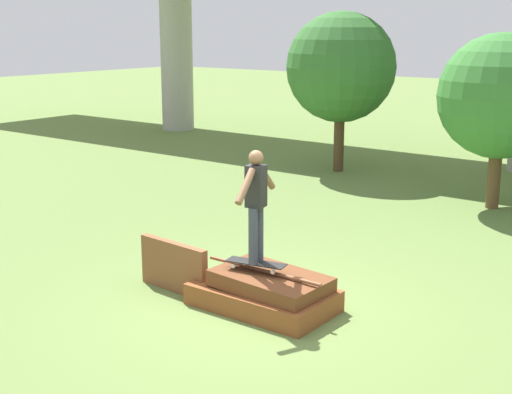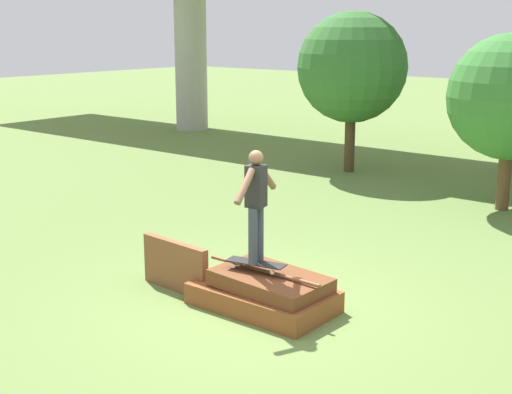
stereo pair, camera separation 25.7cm
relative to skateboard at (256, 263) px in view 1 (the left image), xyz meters
name	(u,v)px [view 1 (the left image)]	position (x,y,z in m)	size (l,w,h in m)	color
ground_plane	(263,307)	(0.08, 0.05, -0.60)	(80.00, 80.00, 0.00)	olive
scrap_pile	(265,292)	(0.11, 0.05, -0.38)	(1.83, 1.07, 0.53)	brown
scrap_plank_loose	(174,267)	(-1.26, -0.21, -0.26)	(1.22, 0.19, 0.70)	brown
skateboard	(256,263)	(0.00, 0.00, 0.00)	(0.82, 0.38, 0.09)	black
skater	(256,200)	(0.00, 0.00, 0.84)	(0.31, 1.05, 1.46)	#383D4C
tree_behind_left	(341,68)	(-3.77, 8.34, 1.96)	(2.68, 2.68, 3.92)	#4C3823
tree_mid_back	(500,96)	(0.61, 7.01, 1.62)	(2.44, 2.44, 3.46)	brown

